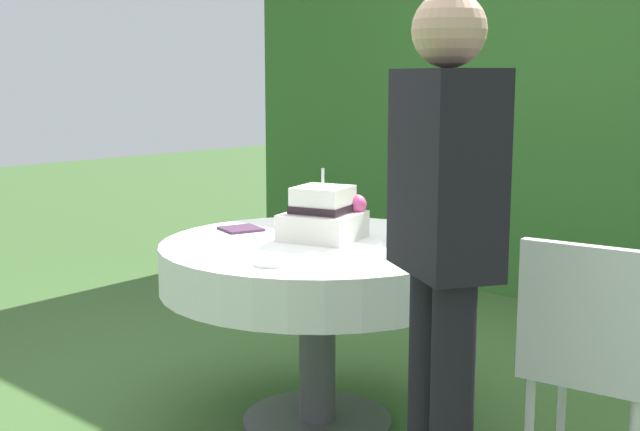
{
  "coord_description": "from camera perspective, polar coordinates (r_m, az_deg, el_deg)",
  "views": [
    {
      "loc": [
        2.15,
        -2.34,
        1.38
      ],
      "look_at": [
        -0.01,
        0.03,
        0.84
      ],
      "focal_mm": 46.77,
      "sensor_mm": 36.0,
      "label": 1
    }
  ],
  "objects": [
    {
      "name": "ground_plane",
      "position": [
        3.46,
        -0.19,
        -13.96
      ],
      "size": [
        20.0,
        20.0,
        0.0
      ],
      "primitive_type": "plane",
      "color": "#3D602D"
    },
    {
      "name": "wedding_cake",
      "position": [
        3.29,
        0.28,
        -0.02
      ],
      "size": [
        0.35,
        0.35,
        0.28
      ],
      "color": "white",
      "rests_on": "cake_table"
    },
    {
      "name": "cake_table",
      "position": [
        3.26,
        -0.2,
        -3.7
      ],
      "size": [
        1.22,
        1.22,
        0.74
      ],
      "color": "#4C4C51",
      "rests_on": "ground_plane"
    },
    {
      "name": "foliage_hedge",
      "position": [
        5.24,
        18.5,
        10.14
      ],
      "size": [
        5.23,
        0.41,
        2.96
      ],
      "primitive_type": "cube",
      "color": "#336628",
      "rests_on": "ground_plane"
    },
    {
      "name": "serving_plate_near",
      "position": [
        2.85,
        -3.4,
        -3.31
      ],
      "size": [
        0.11,
        0.11,
        0.01
      ],
      "primitive_type": "cylinder",
      "color": "white",
      "rests_on": "cake_table"
    },
    {
      "name": "serving_plate_left",
      "position": [
        3.21,
        5.44,
        -1.9
      ],
      "size": [
        0.13,
        0.13,
        0.01
      ],
      "primitive_type": "cylinder",
      "color": "white",
      "rests_on": "cake_table"
    },
    {
      "name": "serving_plate_far",
      "position": [
        3.68,
        1.94,
        -0.36
      ],
      "size": [
        0.11,
        0.11,
        0.01
      ],
      "primitive_type": "cylinder",
      "color": "white",
      "rests_on": "cake_table"
    },
    {
      "name": "garden_chair",
      "position": [
        2.75,
        18.11,
        -8.78
      ],
      "size": [
        0.45,
        0.45,
        0.89
      ],
      "color": "white",
      "rests_on": "ground_plane"
    },
    {
      "name": "napkin_stack",
      "position": [
        3.51,
        -5.43,
        -0.92
      ],
      "size": [
        0.19,
        0.19,
        0.01
      ],
      "primitive_type": "cube",
      "rotation": [
        0.0,
        0.0,
        -0.3
      ],
      "color": "#4C2D47",
      "rests_on": "cake_table"
    },
    {
      "name": "serving_plate_right",
      "position": [
        3.63,
        -0.1,
        -0.52
      ],
      "size": [
        0.13,
        0.13,
        0.01
      ],
      "primitive_type": "cylinder",
      "color": "white",
      "rests_on": "cake_table"
    },
    {
      "name": "standing_person",
      "position": [
        2.3,
        8.47,
        -1.9
      ],
      "size": [
        0.41,
        0.36,
        1.6
      ],
      "color": "black",
      "rests_on": "ground_plane"
    }
  ]
}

